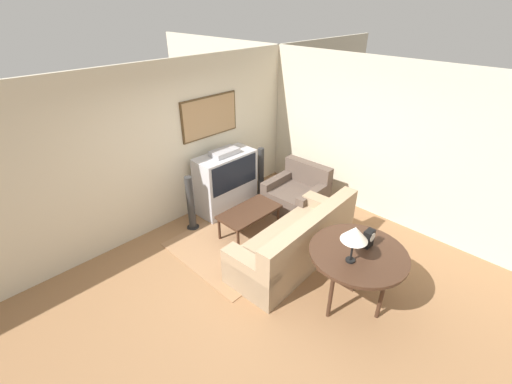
# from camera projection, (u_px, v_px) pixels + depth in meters

# --- Properties ---
(ground_plane) EXTENTS (12.00, 12.00, 0.00)m
(ground_plane) POSITION_uv_depth(u_px,v_px,m) (263.00, 275.00, 4.91)
(ground_plane) COLOR #8E6642
(wall_back) EXTENTS (12.00, 0.10, 2.70)m
(wall_back) POSITION_uv_depth(u_px,v_px,m) (170.00, 147.00, 5.55)
(wall_back) COLOR beige
(wall_back) RESTS_ON ground_plane
(wall_right) EXTENTS (0.06, 12.00, 2.70)m
(wall_right) POSITION_uv_depth(u_px,v_px,m) (370.00, 139.00, 5.87)
(wall_right) COLOR beige
(wall_right) RESTS_ON ground_plane
(area_rug) EXTENTS (2.17, 1.73, 0.01)m
(area_rug) POSITION_uv_depth(u_px,v_px,m) (246.00, 238.00, 5.65)
(area_rug) COLOR #99704C
(area_rug) RESTS_ON ground_plane
(tv) EXTENTS (1.11, 0.52, 1.18)m
(tv) POSITION_uv_depth(u_px,v_px,m) (226.00, 182.00, 6.21)
(tv) COLOR #B7B7BC
(tv) RESTS_ON ground_plane
(couch) EXTENTS (2.17, 0.96, 0.89)m
(couch) POSITION_uv_depth(u_px,v_px,m) (296.00, 243.00, 5.04)
(couch) COLOR #9E8466
(couch) RESTS_ON ground_plane
(armchair) EXTENTS (0.95, 0.99, 0.83)m
(armchair) POSITION_uv_depth(u_px,v_px,m) (297.00, 195.00, 6.34)
(armchair) COLOR brown
(armchair) RESTS_ON ground_plane
(coffee_table) EXTENTS (1.03, 0.55, 0.45)m
(coffee_table) POSITION_uv_depth(u_px,v_px,m) (249.00, 213.00, 5.59)
(coffee_table) COLOR #3D2619
(coffee_table) RESTS_ON ground_plane
(console_table) EXTENTS (1.18, 1.18, 0.81)m
(console_table) POSITION_uv_depth(u_px,v_px,m) (358.00, 256.00, 4.13)
(console_table) COLOR #3D2619
(console_table) RESTS_ON ground_plane
(table_lamp) EXTENTS (0.31, 0.31, 0.48)m
(table_lamp) POSITION_uv_depth(u_px,v_px,m) (355.00, 234.00, 3.77)
(table_lamp) COLOR black
(table_lamp) RESTS_ON console_table
(mantel_clock) EXTENTS (0.14, 0.10, 0.23)m
(mantel_clock) POSITION_uv_depth(u_px,v_px,m) (369.00, 238.00, 4.14)
(mantel_clock) COLOR black
(mantel_clock) RESTS_ON console_table
(speaker_tower_left) EXTENTS (0.21, 0.21, 0.98)m
(speaker_tower_left) POSITION_uv_depth(u_px,v_px,m) (191.00, 205.00, 5.69)
(speaker_tower_left) COLOR black
(speaker_tower_left) RESTS_ON ground_plane
(speaker_tower_right) EXTENTS (0.21, 0.21, 0.98)m
(speaker_tower_right) POSITION_uv_depth(u_px,v_px,m) (261.00, 173.00, 6.73)
(speaker_tower_right) COLOR black
(speaker_tower_right) RESTS_ON ground_plane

